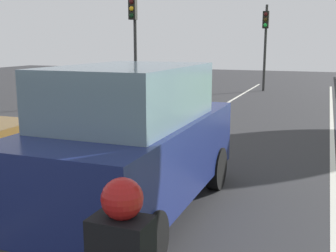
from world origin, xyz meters
TOP-DOWN VIEW (x-y plane):
  - ground_plane at (0.00, 14.00)m, footprint 60.00×60.00m
  - lane_line_center at (-0.70, 14.00)m, footprint 0.12×32.00m
  - lane_line_right_edge at (3.60, 14.00)m, footprint 0.12×32.00m
  - car_suv_ahead at (0.72, 8.30)m, footprint 1.97×4.50m
  - traffic_light_overhead_left at (-4.59, 19.54)m, footprint 0.32×0.50m
  - traffic_light_far_median at (0.09, 26.12)m, footprint 0.32×0.50m

SIDE VIEW (x-z plane):
  - ground_plane at x=0.00m, z-range 0.00..0.00m
  - lane_line_center at x=-0.70m, z-range 0.00..0.01m
  - lane_line_right_edge at x=3.60m, z-range 0.00..0.01m
  - car_suv_ahead at x=0.72m, z-range 0.03..2.31m
  - traffic_light_far_median at x=0.09m, z-range 0.77..5.38m
  - traffic_light_overhead_left at x=-4.59m, z-range 0.80..5.64m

